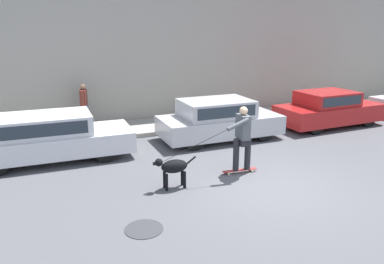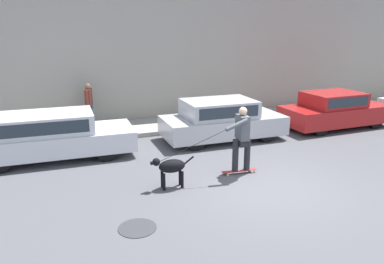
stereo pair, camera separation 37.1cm
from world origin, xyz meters
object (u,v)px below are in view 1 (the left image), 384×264
parked_car_2 (328,109)px  dog (173,167)px  parked_car_0 (49,138)px  parked_car_1 (219,120)px  pedestrian_with_bag (84,103)px  skateboarder (242,136)px

parked_car_2 → dog: 8.01m
parked_car_0 → parked_car_1: parked_car_1 is taller
dog → pedestrian_with_bag: 5.97m
parked_car_1 → dog: (-2.74, -3.16, -0.14)m
parked_car_2 → skateboarder: (-5.42, -2.93, 0.36)m
parked_car_0 → parked_car_2: size_ratio=1.09×
parked_car_1 → pedestrian_with_bag: pedestrian_with_bag is taller
dog → parked_car_0: bearing=-49.0°
dog → pedestrian_with_bag: (-1.27, 5.81, 0.51)m
skateboarder → pedestrian_with_bag: skateboarder is taller
parked_car_0 → parked_car_1: (5.32, -0.00, 0.00)m
dog → skateboarder: 2.01m
dog → skateboarder: bearing=-171.6°
parked_car_1 → pedestrian_with_bag: 4.82m
parked_car_1 → skateboarder: 3.06m
parked_car_2 → pedestrian_with_bag: 9.04m
parked_car_0 → skateboarder: bearing=-32.2°
parked_car_1 → pedestrian_with_bag: size_ratio=2.52×
parked_car_0 → pedestrian_with_bag: bearing=64.5°
parked_car_2 → pedestrian_with_bag: (-8.63, 2.65, 0.40)m
parked_car_0 → pedestrian_with_bag: size_ratio=2.83×
parked_car_0 → skateboarder: skateboarder is taller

